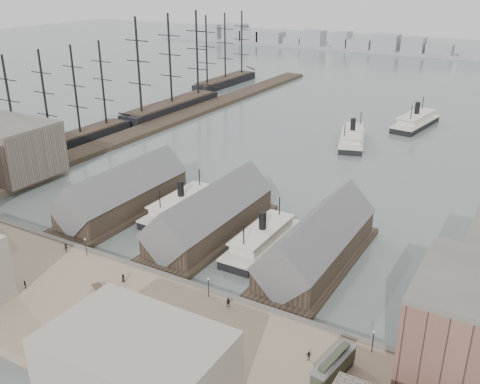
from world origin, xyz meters
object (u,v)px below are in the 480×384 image
Objects in this scene: horse_cart_center at (108,288)px; tram at (333,368)px; ferry_docked_west at (181,205)px; horse_cart_right at (175,354)px.

tram is at bearing -65.02° from horse_cart_center.
ferry_docked_west is at bearing 41.82° from horse_cart_center.
tram is 2.03× the size of horse_cart_right.
horse_cart_center is (-43.54, 0.31, -0.92)m from tram.
tram is at bearing -35.13° from ferry_docked_west.
horse_cart_right is at bearing -54.91° from ferry_docked_west.
tram is 2.00× the size of horse_cart_center.
horse_cart_center is at bearing -73.56° from ferry_docked_west.
ferry_docked_west reaches higher than horse_cart_right.
tram is at bearing -95.58° from horse_cart_right.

